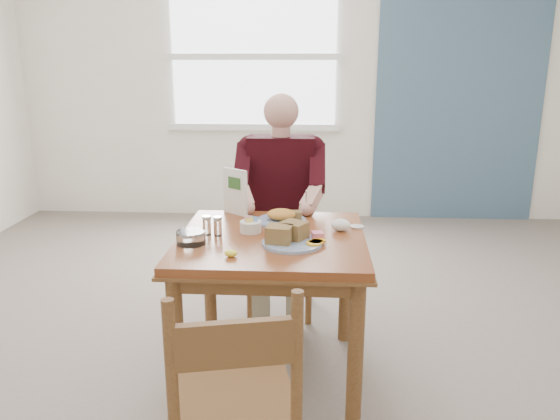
# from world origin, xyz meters

# --- Properties ---
(floor) EXTENTS (6.00, 6.00, 0.00)m
(floor) POSITION_xyz_m (0.00, 0.00, 0.00)
(floor) COLOR #6B6256
(floor) RESTS_ON ground
(wall_back) EXTENTS (5.50, 0.00, 5.50)m
(wall_back) POSITION_xyz_m (0.00, 3.00, 1.40)
(wall_back) COLOR white
(wall_back) RESTS_ON ground
(accent_panel) EXTENTS (1.60, 0.02, 2.80)m
(accent_panel) POSITION_xyz_m (1.60, 2.98, 1.40)
(accent_panel) COLOR #405F78
(accent_panel) RESTS_ON ground
(lemon_wedge) EXTENTS (0.07, 0.06, 0.03)m
(lemon_wedge) POSITION_xyz_m (-0.16, -0.29, 0.77)
(lemon_wedge) COLOR #FFF735
(lemon_wedge) RESTS_ON table
(napkin) EXTENTS (0.10, 0.08, 0.06)m
(napkin) POSITION_xyz_m (0.34, 0.11, 0.78)
(napkin) COLOR white
(napkin) RESTS_ON table
(metal_dish) EXTENTS (0.08, 0.08, 0.01)m
(metal_dish) POSITION_xyz_m (0.42, 0.17, 0.75)
(metal_dish) COLOR silver
(metal_dish) RESTS_ON table
(window) EXTENTS (1.72, 0.04, 1.42)m
(window) POSITION_xyz_m (-0.40, 2.97, 1.60)
(window) COLOR white
(window) RESTS_ON wall_back
(table) EXTENTS (0.92, 0.92, 0.75)m
(table) POSITION_xyz_m (0.00, 0.00, 0.64)
(table) COLOR brown
(table) RESTS_ON ground
(chair_far) EXTENTS (0.42, 0.42, 0.95)m
(chair_far) POSITION_xyz_m (0.00, 0.80, 0.48)
(chair_far) COLOR brown
(chair_far) RESTS_ON ground
(chair_near) EXTENTS (0.50, 0.50, 0.95)m
(chair_near) POSITION_xyz_m (-0.05, -1.00, 0.48)
(chair_near) COLOR brown
(chair_near) RESTS_ON ground
(diner) EXTENTS (0.53, 0.56, 1.39)m
(diner) POSITION_xyz_m (0.00, 0.71, 0.81)
(diner) COLOR gray
(diner) RESTS_ON chair_far
(near_plate) EXTENTS (0.35, 0.35, 0.09)m
(near_plate) POSITION_xyz_m (0.10, -0.10, 0.78)
(near_plate) COLOR white
(near_plate) RESTS_ON table
(far_plate) EXTENTS (0.28, 0.28, 0.07)m
(far_plate) POSITION_xyz_m (0.04, 0.25, 0.78)
(far_plate) COLOR white
(far_plate) RESTS_ON table
(caddy) EXTENTS (0.13, 0.13, 0.08)m
(caddy) POSITION_xyz_m (-0.11, 0.06, 0.78)
(caddy) COLOR white
(caddy) RESTS_ON table
(shakers) EXTENTS (0.11, 0.06, 0.10)m
(shakers) POSITION_xyz_m (-0.29, 0.00, 0.80)
(shakers) COLOR white
(shakers) RESTS_ON table
(creamer) EXTENTS (0.18, 0.18, 0.06)m
(creamer) POSITION_xyz_m (-0.37, -0.13, 0.78)
(creamer) COLOR white
(creamer) RESTS_ON table
(menu) EXTENTS (0.15, 0.12, 0.26)m
(menu) POSITION_xyz_m (-0.23, 0.38, 0.88)
(menu) COLOR white
(menu) RESTS_ON table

